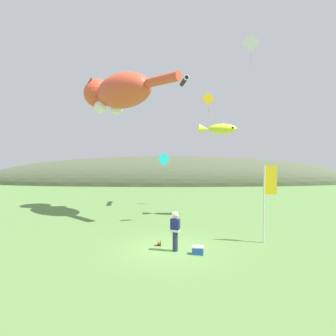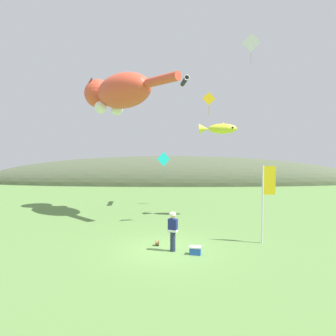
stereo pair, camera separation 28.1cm
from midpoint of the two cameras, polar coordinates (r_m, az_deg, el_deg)
name	(u,v)px [view 2 (the right image)]	position (r m, az deg, el deg)	size (l,w,h in m)	color
ground_plane	(167,250)	(14.28, 0.37, -15.27)	(120.00, 120.00, 0.00)	#5B8442
distant_hill_ridge	(170,182)	(45.79, 0.63, -2.78)	(58.60, 12.48, 8.13)	#4C563D
festival_attendant	(173,230)	(13.80, 1.52, -11.78)	(0.49, 0.40, 1.77)	#232D47
kite_spool	(157,243)	(14.82, -1.52, -14.06)	(0.17, 0.26, 0.26)	olive
picnic_cooler	(195,250)	(13.65, 5.82, -15.34)	(0.55, 0.42, 0.36)	blue
festival_banner_pole	(266,192)	(15.53, 18.65, -4.39)	(0.66, 0.08, 3.86)	silver
kite_giant_cat	(118,92)	(22.83, -9.21, 14.02)	(7.47, 7.18, 2.91)	#E04C33
kite_fish_windsock	(218,129)	(21.20, 9.93, 7.40)	(2.66, 0.91, 0.81)	yellow
kite_tube_streamer	(185,81)	(25.39, 3.51, 16.23)	(0.67, 2.38, 0.44)	black
kite_diamond_teal	(164,160)	(19.02, -0.42, 1.63)	(0.80, 0.49, 1.83)	#19BFBF
kite_diamond_gold	(209,99)	(25.43, 8.12, 12.91)	(1.08, 0.11, 1.98)	yellow
kite_diamond_white	(251,43)	(22.77, 15.91, 21.94)	(1.23, 0.30, 2.16)	white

